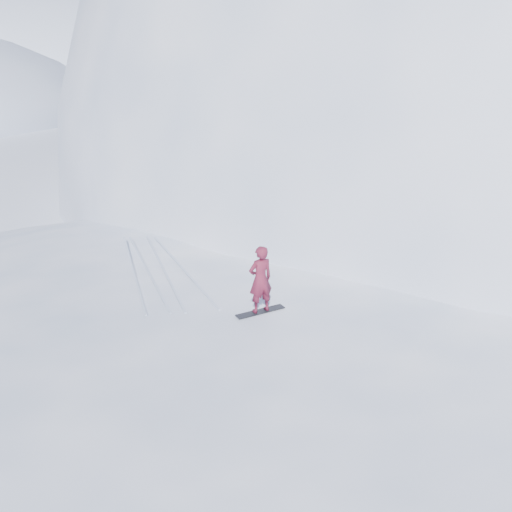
{
  "coord_description": "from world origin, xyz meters",
  "views": [
    {
      "loc": [
        0.14,
        -10.4,
        8.86
      ],
      "look_at": [
        1.6,
        3.17,
        3.5
      ],
      "focal_mm": 40.0,
      "sensor_mm": 36.0,
      "label": 1
    }
  ],
  "objects": [
    {
      "name": "peak_shoulder",
      "position": [
        10.0,
        20.0,
        0.0
      ],
      "size": [
        28.0,
        24.0,
        18.0
      ],
      "primitive_type": "ellipsoid",
      "color": "white",
      "rests_on": "ground"
    },
    {
      "name": "snowboard",
      "position": [
        1.6,
        2.17,
        2.41
      ],
      "size": [
        1.29,
        0.72,
        0.02
      ],
      "primitive_type": "cube",
      "rotation": [
        0.0,
        0.0,
        0.39
      ],
      "color": "black",
      "rests_on": "near_ridge"
    },
    {
      "name": "ground",
      "position": [
        0.0,
        0.0,
        0.0
      ],
      "size": [
        400.0,
        400.0,
        0.0
      ],
      "primitive_type": "plane",
      "color": "white",
      "rests_on": "ground"
    },
    {
      "name": "snowboarder",
      "position": [
        1.6,
        2.17,
        3.28
      ],
      "size": [
        0.74,
        0.62,
        1.72
      ],
      "primitive_type": "imported",
      "rotation": [
        0.0,
        0.0,
        3.53
      ],
      "color": "maroon",
      "rests_on": "snowboard"
    },
    {
      "name": "wind_bumps",
      "position": [
        -0.56,
        2.12,
        0.0
      ],
      "size": [
        16.0,
        14.4,
        1.0
      ],
      "color": "white",
      "rests_on": "ground"
    },
    {
      "name": "board_tracks",
      "position": [
        -1.11,
        5.21,
        2.42
      ],
      "size": [
        3.02,
        5.9,
        0.04
      ],
      "color": "silver",
      "rests_on": "ground"
    },
    {
      "name": "near_ridge",
      "position": [
        1.0,
        3.0,
        0.0
      ],
      "size": [
        36.0,
        28.0,
        4.8
      ],
      "primitive_type": "ellipsoid",
      "color": "white",
      "rests_on": "ground"
    }
  ]
}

